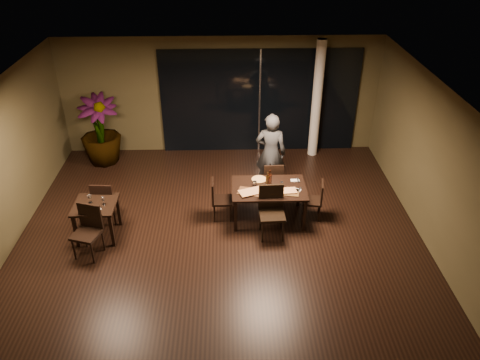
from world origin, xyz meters
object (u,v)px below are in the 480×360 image
chair_main_far (273,179)px  bottle_b (270,182)px  bottle_a (268,180)px  potted_plant (100,130)px  main_table (269,191)px  chair_main_left (218,197)px  chair_main_right (316,198)px  bottle_c (270,178)px  side_table (96,209)px  chair_side_near (88,228)px  chair_side_far (105,200)px  chair_main_near (272,208)px  diner (271,153)px

chair_main_far → bottle_b: bearing=77.5°
chair_main_far → bottle_a: bearing=73.4°
potted_plant → bottle_a: potted_plant is taller
main_table → chair_main_far: chair_main_far is taller
chair_main_left → chair_main_right: 2.02m
potted_plant → bottle_c: 4.72m
side_table → chair_main_left: 2.43m
potted_plant → chair_side_near: bearing=-81.2°
chair_side_far → bottle_c: 3.39m
chair_side_near → bottle_a: size_ratio=3.04×
chair_main_near → chair_main_right: size_ratio=1.24×
chair_main_far → chair_main_right: size_ratio=1.08×
chair_side_far → chair_side_near: (-0.08, -0.97, 0.03)m
chair_main_far → potted_plant: size_ratio=0.52×
chair_main_right → bottle_b: size_ratio=3.03×
potted_plant → diner: bearing=-19.1°
side_table → chair_side_near: 0.52m
side_table → diner: 3.91m
chair_main_far → bottle_b: (-0.14, -0.73, 0.38)m
chair_main_near → bottle_c: size_ratio=2.98×
chair_main_left → potted_plant: bearing=48.3°
chair_side_near → diner: (3.55, 2.17, 0.36)m
main_table → potted_plant: size_ratio=0.86×
diner → chair_main_left: bearing=53.6°
chair_main_left → chair_side_far: bearing=91.2°
chair_main_far → chair_side_near: bearing=24.2°
diner → bottle_a: (-0.16, -1.12, -0.01)m
chair_main_near → chair_main_left: size_ratio=1.18×
chair_side_near → potted_plant: potted_plant is taller
main_table → side_table: size_ratio=1.88×
chair_side_far → bottle_b: size_ratio=3.41×
bottle_a → diner: bearing=81.9°
chair_main_far → bottle_b: size_ratio=3.27×
chair_side_far → side_table: bearing=87.0°
bottle_a → chair_main_near: bearing=-85.4°
chair_main_far → chair_side_near: 3.98m
chair_main_left → bottle_b: size_ratio=3.18×
chair_side_near → bottle_b: bearing=33.9°
chair_main_near → diner: size_ratio=0.57×
main_table → bottle_a: bearing=132.0°
chair_main_far → bottle_c: (-0.13, -0.65, 0.42)m
chair_main_far → main_table: bearing=76.5°
chair_main_near → chair_main_right: chair_main_near is taller
chair_main_near → chair_side_far: chair_main_near is taller
chair_main_left → chair_main_right: chair_main_left is taller
chair_main_right → bottle_a: size_ratio=2.53×
chair_main_near → bottle_a: 0.64m
chair_main_right → potted_plant: size_ratio=0.48×
chair_main_far → bottle_a: (-0.18, -0.69, 0.41)m
chair_side_near → bottle_a: bottle_a is taller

